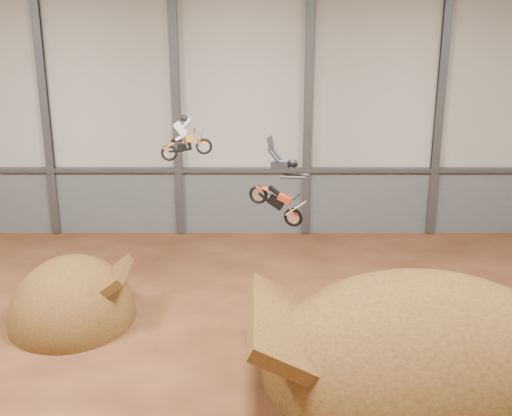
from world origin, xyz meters
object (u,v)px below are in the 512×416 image
Objects in this scene: landing_ramp at (424,373)px; fmx_rider_b at (272,180)px; fmx_rider_a at (188,135)px; takeoff_ramp at (73,318)px.

fmx_rider_b is (-5.46, 1.74, 6.66)m from landing_ramp.
fmx_rider_a reaches higher than fmx_rider_b.
fmx_rider_a is at bearing 11.76° from takeoff_ramp.
takeoff_ramp is at bearing 163.21° from landing_ramp.
takeoff_ramp is 2.06× the size of fmx_rider_b.
landing_ramp is (13.53, -4.08, 0.00)m from takeoff_ramp.
takeoff_ramp is 8.97m from fmx_rider_a.
fmx_rider_b is at bearing -16.17° from takeoff_ramp.
takeoff_ramp is 2.91× the size of fmx_rider_a.
landing_ramp is at bearing 2.99° from fmx_rider_b.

